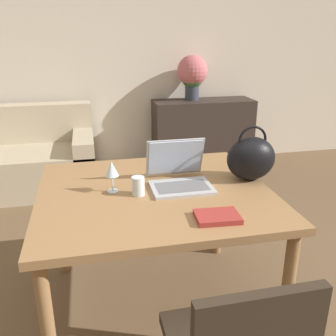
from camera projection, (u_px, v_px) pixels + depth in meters
name	position (u px, v px, depth m)	size (l,w,h in m)	color
wall_back	(109.00, 49.00, 4.15)	(10.00, 0.06, 2.70)	beige
dining_table	(155.00, 204.00, 2.01)	(1.21, 1.09, 0.76)	olive
couch	(12.00, 162.00, 3.82)	(1.66, 0.85, 0.82)	#C1B293
sideboard	(203.00, 134.00, 4.42)	(1.15, 0.40, 0.80)	#332823
laptop	(178.00, 173.00, 2.04)	(0.32, 0.32, 0.24)	#ADADB2
drinking_glass	(138.00, 186.00, 1.91)	(0.07, 0.07, 0.10)	silver
wine_glass	(112.00, 170.00, 1.92)	(0.07, 0.07, 0.17)	silver
handbag	(251.00, 158.00, 2.08)	(0.28, 0.19, 0.31)	black
flower_vase	(192.00, 74.00, 4.20)	(0.34, 0.34, 0.50)	#333847
book	(217.00, 217.00, 1.67)	(0.21, 0.15, 0.02)	maroon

